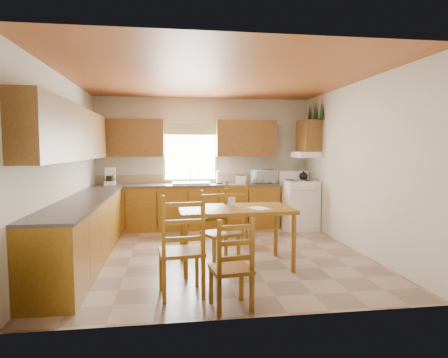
{
  "coord_description": "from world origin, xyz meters",
  "views": [
    {
      "loc": [
        -0.69,
        -5.69,
        1.64
      ],
      "look_at": [
        0.15,
        0.3,
        1.15
      ],
      "focal_mm": 30.0,
      "sensor_mm": 36.0,
      "label": 1
    }
  ],
  "objects": [
    {
      "name": "chair_near_left",
      "position": [
        -0.6,
        -1.58,
        0.57
      ],
      "size": [
        0.53,
        0.51,
        1.15
      ],
      "primitive_type": "cube",
      "rotation": [
        0.0,
        0.0,
        3.25
      ],
      "color": "#8B5B17",
      "rests_on": "floor"
    },
    {
      "name": "coffeemaker",
      "position": [
        -1.91,
        1.95,
        1.1
      ],
      "size": [
        0.28,
        0.31,
        0.36
      ],
      "primitive_type": "cube",
      "rotation": [
        0.0,
        0.0,
        0.31
      ],
      "color": "white",
      "rests_on": "counter_back"
    },
    {
      "name": "lower_cab_back",
      "position": [
        -0.38,
        1.95,
        0.44
      ],
      "size": [
        3.75,
        0.6,
        0.88
      ],
      "primitive_type": "cube",
      "color": "#8B5B17",
      "rests_on": "floor"
    },
    {
      "name": "wall_left",
      "position": [
        -2.25,
        0.0,
        1.35
      ],
      "size": [
        4.5,
        4.5,
        0.0
      ],
      "primitive_type": "plane",
      "color": "beige",
      "rests_on": "floor"
    },
    {
      "name": "counter_left",
      "position": [
        -1.95,
        -0.15,
        0.9
      ],
      "size": [
        0.63,
        3.6,
        0.04
      ],
      "primitive_type": "cube",
      "color": "#4C423D",
      "rests_on": "lower_cab_left"
    },
    {
      "name": "wall_back",
      "position": [
        0.0,
        2.25,
        1.35
      ],
      "size": [
        4.5,
        4.5,
        0.0
      ],
      "primitive_type": "plane",
      "color": "beige",
      "rests_on": "floor"
    },
    {
      "name": "table_card",
      "position": [
        0.14,
        -0.54,
        0.89
      ],
      "size": [
        0.1,
        0.03,
        0.13
      ],
      "primitive_type": "cube",
      "rotation": [
        0.0,
        0.0,
        0.09
      ],
      "color": "white",
      "rests_on": "dining_table"
    },
    {
      "name": "pine_decal_a",
      "position": [
        2.21,
        1.33,
        2.38
      ],
      "size": [
        0.22,
        0.22,
        0.36
      ],
      "primitive_type": "cone",
      "color": "#143315",
      "rests_on": "wall_right"
    },
    {
      "name": "wall_front",
      "position": [
        0.0,
        -2.25,
        1.35
      ],
      "size": [
        4.5,
        4.5,
        0.0
      ],
      "primitive_type": "plane",
      "color": "beige",
      "rests_on": "floor"
    },
    {
      "name": "upper_cab_left",
      "position": [
        -2.08,
        -0.15,
        1.85
      ],
      "size": [
        0.33,
        3.6,
        0.75
      ],
      "primitive_type": "cube",
      "color": "brown",
      "rests_on": "wall_left"
    },
    {
      "name": "window_pane",
      "position": [
        -0.3,
        2.21,
        1.55
      ],
      "size": [
        1.05,
        0.01,
        1.1
      ],
      "primitive_type": "cube",
      "color": "white",
      "rests_on": "wall_back"
    },
    {
      "name": "microwave",
      "position": [
        1.24,
        1.95,
        1.06
      ],
      "size": [
        0.52,
        0.42,
        0.28
      ],
      "primitive_type": "imported",
      "rotation": [
        0.0,
        0.0,
        0.2
      ],
      "color": "white",
      "rests_on": "counter_back"
    },
    {
      "name": "pine_decal_b",
      "position": [
        2.21,
        1.65,
        2.42
      ],
      "size": [
        0.22,
        0.22,
        0.36
      ],
      "primitive_type": "cone",
      "color": "#143315",
      "rests_on": "wall_right"
    },
    {
      "name": "lower_cab_left",
      "position": [
        -1.95,
        -0.15,
        0.44
      ],
      "size": [
        0.6,
        3.6,
        0.88
      ],
      "primitive_type": "cube",
      "color": "#8B5B17",
      "rests_on": "floor"
    },
    {
      "name": "backsplash",
      "position": [
        -0.38,
        2.24,
        1.01
      ],
      "size": [
        3.75,
        0.01,
        0.18
      ],
      "primitive_type": "cube",
      "color": "#96825A",
      "rests_on": "counter_back"
    },
    {
      "name": "table_paper",
      "position": [
        0.49,
        -0.75,
        0.83
      ],
      "size": [
        0.31,
        0.35,
        0.0
      ],
      "primitive_type": "cube",
      "rotation": [
        0.0,
        0.0,
        0.37
      ],
      "color": "white",
      "rests_on": "dining_table"
    },
    {
      "name": "upper_cab_back_right",
      "position": [
        0.86,
        2.08,
        1.85
      ],
      "size": [
        1.25,
        0.33,
        0.75
      ],
      "primitive_type": "cube",
      "color": "brown",
      "rests_on": "wall_back"
    },
    {
      "name": "range_hood",
      "position": [
        2.03,
        1.65,
        1.52
      ],
      "size": [
        0.44,
        0.62,
        0.12
      ],
      "primitive_type": "cube",
      "color": "white",
      "rests_on": "wall_right"
    },
    {
      "name": "chair_far_right",
      "position": [
        0.42,
        0.83,
        0.52
      ],
      "size": [
        0.56,
        0.55,
        1.03
      ],
      "primitive_type": "cube",
      "rotation": [
        0.0,
        0.0,
        -0.39
      ],
      "color": "#8B5B17",
      "rests_on": "floor"
    },
    {
      "name": "counter_back",
      "position": [
        -0.38,
        1.95,
        0.9
      ],
      "size": [
        3.75,
        0.63,
        0.04
      ],
      "primitive_type": "cube",
      "color": "#4C423D",
      "rests_on": "lower_cab_back"
    },
    {
      "name": "stove",
      "position": [
        1.88,
        1.62,
        0.49
      ],
      "size": [
        0.7,
        0.72,
        0.98
      ],
      "primitive_type": "cube",
      "rotation": [
        0.0,
        0.0,
        0.06
      ],
      "color": "white",
      "rests_on": "floor"
    },
    {
      "name": "chair_far_left",
      "position": [
        -0.02,
        -0.56,
        0.53
      ],
      "size": [
        0.56,
        0.55,
        1.05
      ],
      "primitive_type": "cube",
      "rotation": [
        0.0,
        0.0,
        0.37
      ],
      "color": "#8B5B17",
      "rests_on": "floor"
    },
    {
      "name": "toaster",
      "position": [
        0.73,
        1.88,
        1.0
      ],
      "size": [
        0.24,
        0.2,
        0.16
      ],
      "primitive_type": "cube",
      "rotation": [
        0.0,
        0.0,
        -0.43
      ],
      "color": "white",
      "rests_on": "counter_back"
    },
    {
      "name": "upper_cab_back_left",
      "position": [
        -1.55,
        2.08,
        1.85
      ],
      "size": [
        1.41,
        0.33,
        0.75
      ],
      "primitive_type": "cube",
      "color": "brown",
      "rests_on": "wall_back"
    },
    {
      "name": "pine_decal_c",
      "position": [
        2.21,
        1.97,
        2.38
      ],
      "size": [
        0.22,
        0.22,
        0.36
      ],
      "primitive_type": "cone",
      "color": "#143315",
      "rests_on": "wall_right"
    },
    {
      "name": "sink_basin",
      "position": [
        -0.3,
        1.95,
        0.94
      ],
      "size": [
        0.75,
        0.45,
        0.04
      ],
      "primitive_type": "cube",
      "color": "silver",
      "rests_on": "counter_back"
    },
    {
      "name": "dining_table",
      "position": [
        0.17,
        -0.64,
        0.41
      ],
      "size": [
        1.58,
        0.93,
        0.83
      ],
      "primitive_type": "cube",
      "rotation": [
        0.0,
        0.0,
        0.03
      ],
      "color": "#8B5B17",
      "rests_on": "floor"
    },
    {
      "name": "wall_right",
      "position": [
        2.25,
        0.0,
        1.35
      ],
      "size": [
        4.5,
        4.5,
        0.0
      ],
      "primitive_type": "plane",
      "color": "beige",
      "rests_on": "floor"
    },
    {
      "name": "paper_towel",
      "position": [
        0.28,
        1.93,
        1.05
      ],
      "size": [
        0.11,
        0.11,
        0.26
      ],
      "primitive_type": "cylinder",
      "rotation": [
        0.0,
        0.0,
        0.03
      ],
      "color": "white",
      "rests_on": "counter_back"
    },
    {
      "name": "window_valance",
      "position": [
        -0.3,
        2.19,
        2.05
      ],
      "size": [
        1.19,
        0.01,
        0.24
      ],
      "primitive_type": "cube",
      "color": "#4A703A",
      "rests_on": "wall_back"
    },
    {
      "name": "chair_near_right",
      "position": [
        -0.1,
        -1.99,
        0.48
      ],
      "size": [
        0.45,
        0.43,
        0.95
      ],
      "primitive_type": "cube",
      "rotation": [
        0.0,
        0.0,
        3.29
      ],
      "color": "#8B5B17",
      "rests_on": "floor"
    },
    {
      "name": "window_frame",
      "position": [
        -0.3,
        2.22,
        1.55
      ],
      "size": [
        1.13,
        0.02,
        1.18
      ],
      "primitive_type": "cube",
      "color": "white",
      "rests_on": "wall_back"
    },
    {
      "name": "upper_cab_stove",
      "position": [
        2.08,
        1.65,
        1.9
      ],
      "size": [
        0.33,
        0.62,
        0.62
      ],
      "primitive_type": "cube",
      "color": "brown",
      "rests_on": "wall_right"
    },
    {
      "name": "floor",
      "position": [
        0.0,
        0.0,
        0.0
      ],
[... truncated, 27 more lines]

